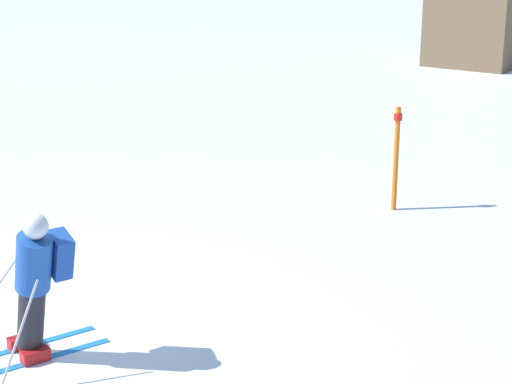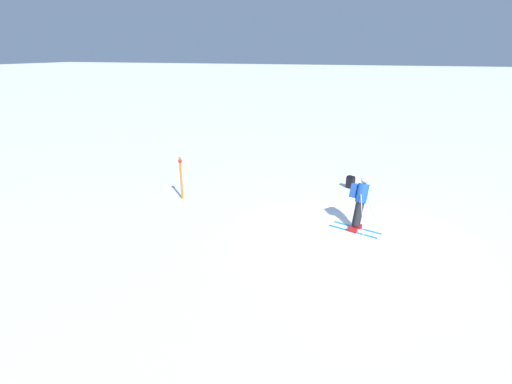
{
  "view_description": "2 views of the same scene",
  "coord_description": "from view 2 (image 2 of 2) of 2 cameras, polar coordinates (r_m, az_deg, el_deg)",
  "views": [
    {
      "loc": [
        7.17,
        -4.88,
        4.14
      ],
      "look_at": [
        1.43,
        2.76,
        1.21
      ],
      "focal_mm": 60.0,
      "sensor_mm": 36.0,
      "label": 1
    },
    {
      "loc": [
        -11.1,
        -0.79,
        5.28
      ],
      "look_at": [
        1.22,
        3.47,
        0.64
      ],
      "focal_mm": 28.0,
      "sensor_mm": 36.0,
      "label": 2
    }
  ],
  "objects": [
    {
      "name": "ground_plane",
      "position": [
        12.32,
        13.62,
        -6.4
      ],
      "size": [
        300.0,
        300.0,
        0.0
      ],
      "primitive_type": "plane",
      "color": "white"
    },
    {
      "name": "skier",
      "position": [
        12.78,
        14.62,
        -1.07
      ],
      "size": [
        1.41,
        1.65,
        1.68
      ],
      "rotation": [
        0.0,
        0.0,
        -0.31
      ],
      "color": "#1E7AC6",
      "rests_on": "ground"
    },
    {
      "name": "spare_backpack",
      "position": [
        16.61,
        13.34,
        1.38
      ],
      "size": [
        0.33,
        0.37,
        0.5
      ],
      "rotation": [
        0.0,
        0.0,
        4.23
      ],
      "color": "black",
      "rests_on": "ground"
    },
    {
      "name": "trail_marker",
      "position": [
        15.04,
        -10.67,
        2.28
      ],
      "size": [
        0.13,
        0.13,
        1.61
      ],
      "color": "orange",
      "rests_on": "ground"
    }
  ]
}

